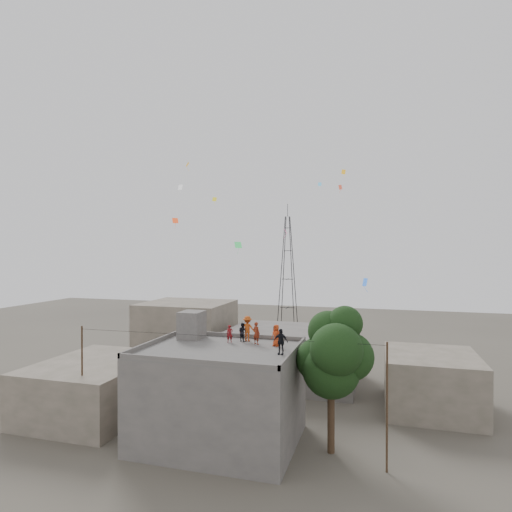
{
  "coord_description": "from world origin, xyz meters",
  "views": [
    {
      "loc": [
        10.13,
        -26.15,
        12.53
      ],
      "look_at": [
        1.91,
        1.97,
        12.2
      ],
      "focal_mm": 30.0,
      "sensor_mm": 36.0,
      "label": 1
    }
  ],
  "objects_px": {
    "transmission_tower": "(288,273)",
    "person_dark_adult": "(281,342)",
    "person_red_adult": "(256,333)",
    "stair_head_box": "(192,325)",
    "tree": "(334,355)"
  },
  "relations": [
    {
      "from": "person_red_adult",
      "to": "person_dark_adult",
      "type": "xyz_separation_m",
      "value": [
        2.26,
        -2.36,
        0.03
      ]
    },
    {
      "from": "stair_head_box",
      "to": "transmission_tower",
      "type": "height_order",
      "value": "transmission_tower"
    },
    {
      "from": "stair_head_box",
      "to": "person_red_adult",
      "type": "bearing_deg",
      "value": -5.98
    },
    {
      "from": "transmission_tower",
      "to": "stair_head_box",
      "type": "bearing_deg",
      "value": -88.77
    },
    {
      "from": "tree",
      "to": "transmission_tower",
      "type": "bearing_deg",
      "value": 106.09
    },
    {
      "from": "person_red_adult",
      "to": "stair_head_box",
      "type": "bearing_deg",
      "value": 20.56
    },
    {
      "from": "tree",
      "to": "person_dark_adult",
      "type": "bearing_deg",
      "value": -164.38
    },
    {
      "from": "person_red_adult",
      "to": "transmission_tower",
      "type": "bearing_deg",
      "value": -54.6
    },
    {
      "from": "person_dark_adult",
      "to": "person_red_adult",
      "type": "bearing_deg",
      "value": 139.79
    },
    {
      "from": "transmission_tower",
      "to": "person_red_adult",
      "type": "distance_m",
      "value": 38.46
    },
    {
      "from": "transmission_tower",
      "to": "person_red_adult",
      "type": "bearing_deg",
      "value": -81.14
    },
    {
      "from": "stair_head_box",
      "to": "transmission_tower",
      "type": "relative_size",
      "value": 0.1
    },
    {
      "from": "tree",
      "to": "transmission_tower",
      "type": "height_order",
      "value": "transmission_tower"
    },
    {
      "from": "transmission_tower",
      "to": "person_dark_adult",
      "type": "relative_size",
      "value": 12.49
    },
    {
      "from": "stair_head_box",
      "to": "person_red_adult",
      "type": "relative_size",
      "value": 1.3
    }
  ]
}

